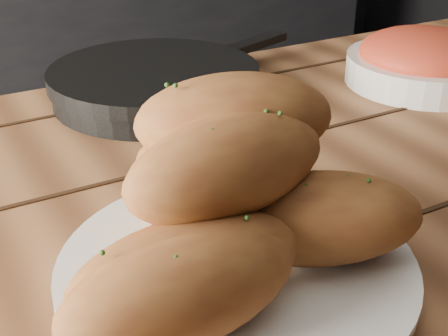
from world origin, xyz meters
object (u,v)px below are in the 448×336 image
Objects in this scene: table at (273,275)px; plate at (236,268)px; bread_rolls at (225,207)px; bowl at (425,61)px; skillet at (156,83)px.

plate is at bearing -136.69° from table.
table is 0.24m from bread_rolls.
plate is 1.29× the size of bowl.
table is at bearing 43.31° from plate.
bowl reaches higher than plate.
plate is 0.07m from bread_rolls.
bowl is (0.46, 0.26, 0.02)m from plate.
bread_rolls is at bearing -138.40° from table.
bowl is (0.36, 0.16, 0.14)m from table.
plate is at bearing -104.90° from skillet.
bowl reaches higher than skillet.
skillet reaches higher than plate.
bread_rolls is 0.42m from skillet.
skillet is at bearing 73.47° from bread_rolls.
table is 4.99× the size of bread_rolls.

